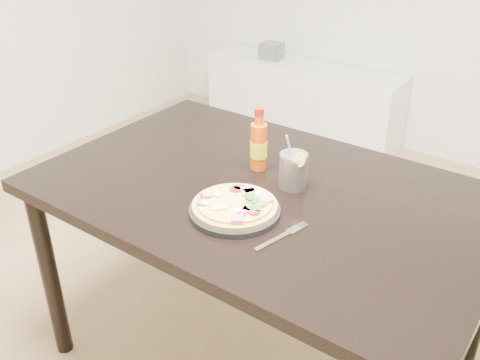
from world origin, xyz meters
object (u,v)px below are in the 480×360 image
Objects in this scene: hot_sauce_bottle at (259,145)px; dining_table at (262,210)px; plate at (235,211)px; pizza at (235,205)px; fork at (283,236)px; cola_cup at (293,171)px; media_console at (302,99)px.

dining_table is at bearing -49.81° from hot_sauce_bottle.
plate reaches higher than dining_table.
pizza is 1.30× the size of fork.
dining_table is at bearing 96.06° from pizza.
hot_sauce_bottle is at bearing 147.08° from fork.
pizza is 0.18m from fork.
cola_cup is (0.05, 0.23, 0.03)m from pizza.
fork is at bearing -64.14° from cola_cup.
cola_cup is 0.28m from fork.
fork is (0.12, -0.25, -0.05)m from cola_cup.
fork reaches higher than media_console.
media_console is at bearing 131.50° from fork.
plate reaches higher than media_console.
hot_sauce_bottle reaches higher than cola_cup.
hot_sauce_bottle reaches higher than pizza.
cola_cup is at bearing 76.50° from pizza.
media_console is (-0.86, 1.83, -0.58)m from hot_sauce_bottle.
plate is 0.24m from cola_cup.
fork is at bearing -5.99° from plate.
pizza is 2.37m from media_console.
fork is 2.46m from media_console.
dining_table is 0.17m from cola_cup.
media_console is at bearing 114.66° from pizza.
pizza is 0.23m from cola_cup.
hot_sauce_bottle reaches higher than media_console.
hot_sauce_bottle is 1.13× the size of fork.
pizza reaches higher than fork.
cola_cup is at bearing 76.36° from plate.
fork is at bearing -61.77° from media_console.
dining_table is 0.28m from fork.
cola_cup is at bearing 38.52° from dining_table.
dining_table is at bearing -63.89° from media_console.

